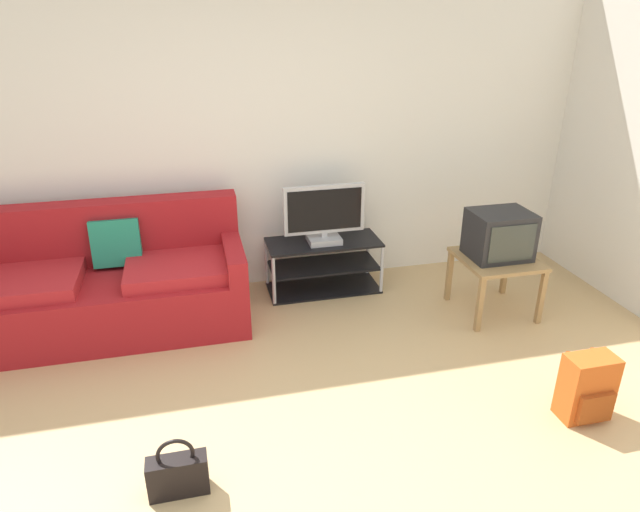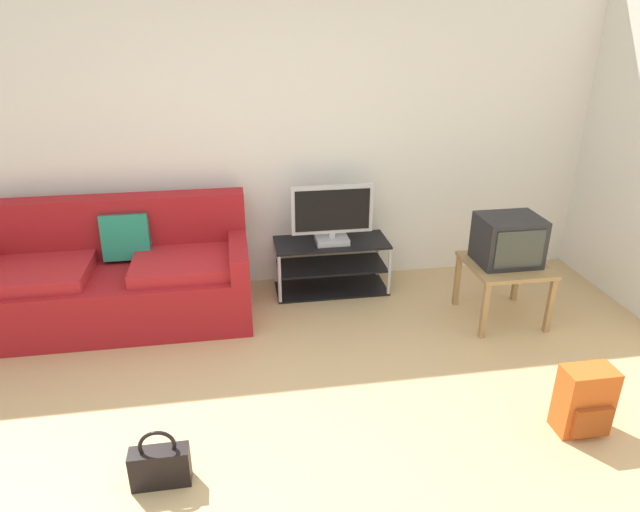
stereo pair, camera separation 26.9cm
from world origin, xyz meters
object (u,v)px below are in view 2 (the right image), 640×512
(flat_tv, at_px, (332,215))
(handbag, at_px, (160,465))
(side_table, at_px, (505,271))
(crt_tv, at_px, (508,240))
(couch, at_px, (117,278))
(tv_stand, at_px, (331,266))
(backpack, at_px, (584,401))

(flat_tv, relative_size, handbag, 2.01)
(side_table, distance_m, crt_tv, 0.25)
(side_table, relative_size, crt_tv, 1.28)
(couch, bearing_deg, tv_stand, 6.90)
(tv_stand, relative_size, handbag, 2.83)
(couch, distance_m, handbag, 1.89)
(couch, xyz_separation_m, tv_stand, (1.74, 0.21, -0.12))
(crt_tv, bearing_deg, flat_tv, 151.93)
(flat_tv, relative_size, backpack, 1.64)
(backpack, height_order, handbag, backpack)
(flat_tv, xyz_separation_m, side_table, (1.24, -0.68, -0.29))
(tv_stand, xyz_separation_m, side_table, (1.24, -0.70, 0.18))
(tv_stand, xyz_separation_m, backpack, (1.12, -2.00, -0.02))
(side_table, bearing_deg, crt_tv, 90.00)
(tv_stand, relative_size, flat_tv, 1.41)
(crt_tv, height_order, backpack, crt_tv)
(tv_stand, distance_m, backpack, 2.29)
(flat_tv, height_order, crt_tv, flat_tv)
(couch, bearing_deg, backpack, -32.08)
(tv_stand, relative_size, backpack, 2.32)
(tv_stand, bearing_deg, side_table, -29.45)
(side_table, bearing_deg, backpack, -95.32)
(backpack, distance_m, handbag, 2.37)
(crt_tv, bearing_deg, handbag, -151.60)
(flat_tv, bearing_deg, handbag, -122.03)
(tv_stand, distance_m, handbag, 2.39)
(couch, xyz_separation_m, backpack, (2.85, -1.79, -0.14))
(handbag, bearing_deg, flat_tv, 57.97)
(tv_stand, xyz_separation_m, handbag, (-1.26, -2.03, -0.11))
(couch, relative_size, handbag, 6.01)
(handbag, bearing_deg, backpack, 0.73)
(couch, distance_m, tv_stand, 1.75)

